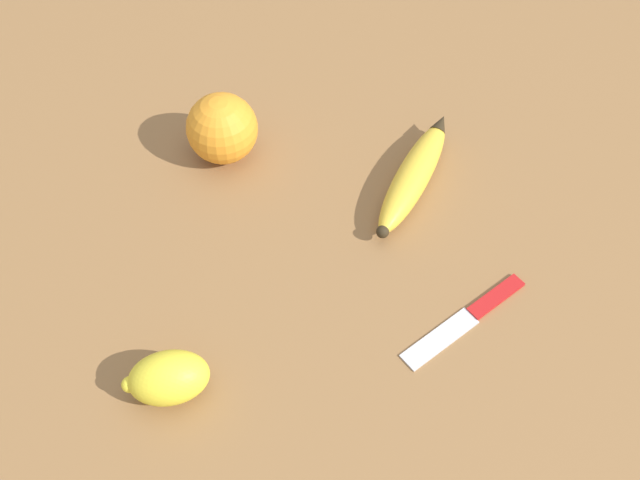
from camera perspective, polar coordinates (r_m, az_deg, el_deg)
The scene contains 5 objects.
ground_plane at distance 0.79m, azimuth 8.15°, elevation -4.77°, with size 3.00×3.00×0.00m, color olive.
banana at distance 0.87m, azimuth 7.16°, elevation 4.94°, with size 0.19×0.10×0.04m.
orange at distance 0.89m, azimuth -7.47°, elevation 8.43°, with size 0.08×0.08×0.08m.
lemon at distance 0.73m, azimuth -11.48°, elevation -10.26°, with size 0.07×0.09×0.05m.
paring_knife at distance 0.79m, azimuth 11.32°, elevation -5.70°, with size 0.12×0.13×0.01m.
Camera 1 is at (-0.42, 0.09, 0.67)m, focal length 42.00 mm.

